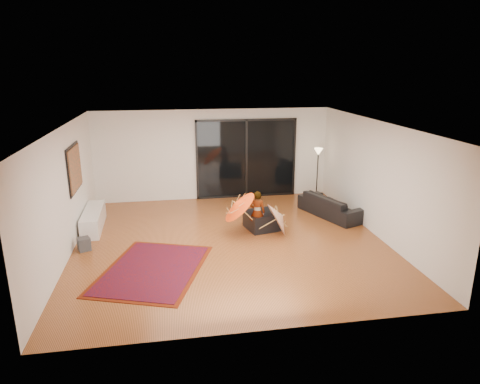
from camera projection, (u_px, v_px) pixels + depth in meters
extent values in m
plane|color=#A7592E|center=(231.00, 242.00, 9.88)|extent=(7.00, 7.00, 0.00)
plane|color=white|center=(230.00, 125.00, 9.11)|extent=(7.00, 7.00, 0.00)
plane|color=silver|center=(213.00, 155.00, 12.81)|extent=(7.00, 0.00, 7.00)
plane|color=silver|center=(265.00, 250.00, 6.19)|extent=(7.00, 0.00, 7.00)
plane|color=silver|center=(65.00, 193.00, 8.94)|extent=(0.00, 7.00, 7.00)
plane|color=silver|center=(377.00, 179.00, 10.05)|extent=(0.00, 7.00, 7.00)
cube|color=black|center=(246.00, 159.00, 12.98)|extent=(3.00, 0.04, 2.40)
cube|color=black|center=(247.00, 120.00, 12.63)|extent=(3.06, 0.06, 0.06)
cube|color=black|center=(246.00, 196.00, 13.29)|extent=(3.06, 0.06, 0.06)
cube|color=black|center=(246.00, 159.00, 12.96)|extent=(0.06, 0.06, 2.40)
cube|color=black|center=(74.00, 168.00, 9.81)|extent=(0.02, 1.28, 1.08)
cube|color=#1E4B3D|center=(75.00, 168.00, 9.81)|extent=(0.03, 1.18, 0.98)
cube|color=white|center=(93.00, 219.00, 10.65)|extent=(0.48, 1.72, 0.47)
cube|color=#424244|center=(84.00, 244.00, 9.40)|extent=(0.33, 0.33, 0.29)
cube|color=#571807|center=(153.00, 270.00, 8.53)|extent=(2.58, 3.02, 0.01)
cube|color=maroon|center=(153.00, 269.00, 8.52)|extent=(2.38, 2.82, 0.02)
imported|color=black|center=(331.00, 206.00, 11.54)|extent=(1.42, 2.10, 0.57)
cube|color=black|center=(262.00, 220.00, 10.65)|extent=(0.90, 0.90, 0.43)
cylinder|color=black|center=(316.00, 197.00, 13.17)|extent=(0.27, 0.27, 0.03)
cylinder|color=black|center=(317.00, 175.00, 12.97)|extent=(0.03, 0.03, 1.43)
cone|color=#FFD899|center=(318.00, 152.00, 12.77)|extent=(0.27, 0.27, 0.21)
imported|color=#999999|center=(257.00, 212.00, 10.28)|extent=(0.44, 0.35, 1.06)
cone|color=#F7430D|center=(235.00, 206.00, 10.09)|extent=(0.79, 0.92, 0.75)
cylinder|color=tan|center=(235.00, 219.00, 10.18)|extent=(0.36, 0.02, 0.38)
cylinder|color=tan|center=(235.00, 202.00, 10.06)|extent=(0.05, 0.02, 0.05)
cone|color=silver|center=(283.00, 214.00, 10.24)|extent=(0.56, 0.84, 0.84)
cylinder|color=tan|center=(282.00, 228.00, 10.34)|extent=(0.50, 0.02, 0.28)
cylinder|color=tan|center=(283.00, 209.00, 10.21)|extent=(0.06, 0.02, 0.04)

